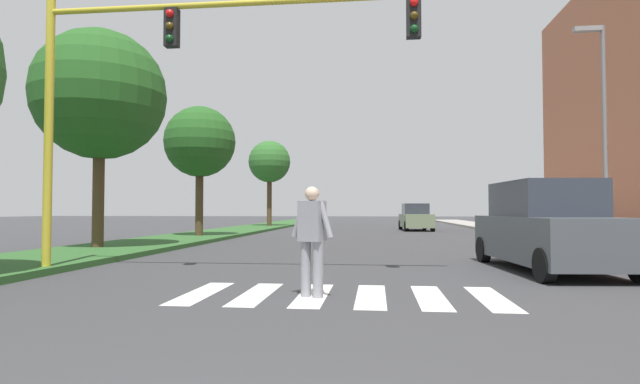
% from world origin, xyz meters
% --- Properties ---
extents(ground_plane, '(140.00, 140.00, 0.00)m').
position_xyz_m(ground_plane, '(0.00, 30.00, 0.00)').
color(ground_plane, '#38383A').
extents(crosswalk, '(4.95, 2.20, 0.01)m').
position_xyz_m(crosswalk, '(0.00, 6.05, 0.00)').
color(crosswalk, silver).
rests_on(crosswalk, ground_plane).
extents(median_strip, '(3.60, 64.00, 0.15)m').
position_xyz_m(median_strip, '(-7.85, 28.00, 0.07)').
color(median_strip, '#2D5B28').
rests_on(median_strip, ground_plane).
extents(tree_mid, '(4.18, 4.18, 6.99)m').
position_xyz_m(tree_mid, '(-8.30, 13.37, 5.03)').
color(tree_mid, '#4C3823').
rests_on(tree_mid, median_strip).
extents(tree_far, '(3.29, 3.29, 5.99)m').
position_xyz_m(tree_far, '(-7.60, 20.66, 4.47)').
color(tree_far, '#4C3823').
rests_on(tree_far, median_strip).
extents(tree_distant, '(3.12, 3.12, 6.35)m').
position_xyz_m(tree_distant, '(-7.37, 34.96, 4.89)').
color(tree_distant, '#4C3823').
rests_on(tree_distant, median_strip).
extents(sidewalk_right, '(3.00, 64.00, 0.15)m').
position_xyz_m(sidewalk_right, '(8.79, 28.00, 0.07)').
color(sidewalk_right, '#9E9991').
rests_on(sidewalk_right, ground_plane).
extents(traffic_light_gantry, '(9.07, 0.30, 6.00)m').
position_xyz_m(traffic_light_gantry, '(-3.68, 8.07, 4.37)').
color(traffic_light_gantry, gold).
rests_on(traffic_light_gantry, median_strip).
extents(street_lamp_right, '(1.02, 0.24, 7.50)m').
position_xyz_m(street_lamp_right, '(8.20, 16.16, 4.59)').
color(street_lamp_right, slate).
rests_on(street_lamp_right, sidewalk_right).
extents(pedestrian_performer, '(0.71, 0.40, 1.69)m').
position_xyz_m(pedestrian_performer, '(-0.44, 5.85, 0.93)').
color(pedestrian_performer, gray).
rests_on(pedestrian_performer, ground_plane).
extents(suv_crossing, '(2.32, 4.75, 1.97)m').
position_xyz_m(suv_crossing, '(4.28, 9.76, 0.93)').
color(suv_crossing, '#474C51').
rests_on(suv_crossing, ground_plane).
extents(sedan_midblock, '(2.05, 4.19, 1.74)m').
position_xyz_m(sedan_midblock, '(3.09, 31.05, 0.80)').
color(sedan_midblock, gray).
rests_on(sedan_midblock, ground_plane).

